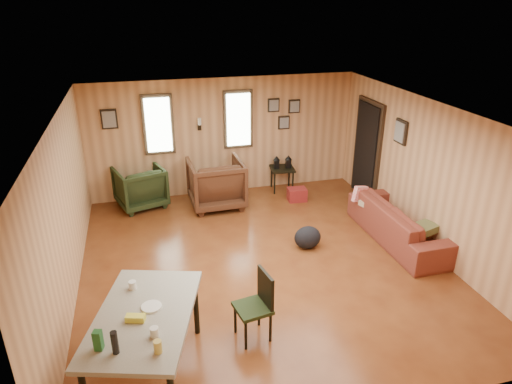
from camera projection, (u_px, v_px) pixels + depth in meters
room at (269, 185)px, 6.99m from camera, size 5.54×6.04×2.44m
sofa at (402, 216)px, 7.70m from camera, size 0.69×2.26×0.88m
recliner_brown at (216, 181)px, 8.94m from camera, size 1.05×0.99×1.05m
recliner_green at (140, 185)px, 8.96m from camera, size 1.07×1.04×0.90m
end_table at (151, 188)px, 9.07m from camera, size 0.59×0.55×0.63m
side_table at (282, 167)px, 9.66m from camera, size 0.54×0.54×0.78m
cooler at (297, 194)px, 9.31m from camera, size 0.39×0.29×0.27m
backpack at (308, 237)px, 7.54m from camera, size 0.52×0.44×0.39m
sofa_pillows at (393, 212)px, 7.72m from camera, size 0.86×1.63×0.34m
dining_table at (144, 320)px, 4.77m from camera, size 1.41×1.84×1.07m
dining_chair at (258, 302)px, 5.47m from camera, size 0.46×0.46×0.89m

